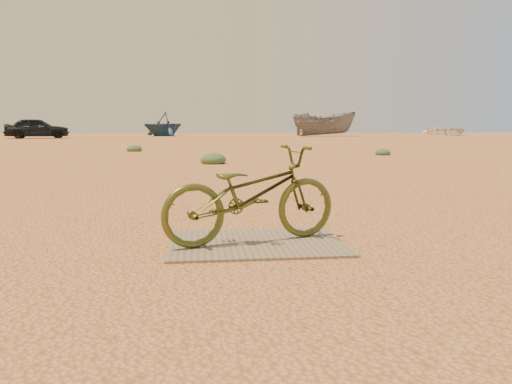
{
  "coord_description": "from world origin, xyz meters",
  "views": [
    {
      "loc": [
        -0.6,
        -4.38,
        1.03
      ],
      "look_at": [
        -0.1,
        -0.15,
        0.46
      ],
      "focal_mm": 35.0,
      "sensor_mm": 36.0,
      "label": 1
    }
  ],
  "objects": [
    {
      "name": "plywood_board",
      "position": [
        -0.1,
        -0.15,
        0.01
      ],
      "size": [
        1.52,
        1.12,
        0.02
      ],
      "primitive_type": "cube",
      "color": "#7F6B52",
      "rests_on": "ground"
    },
    {
      "name": "boat_far_right",
      "position": [
        24.89,
        44.48,
        0.54
      ],
      "size": [
        4.61,
        5.81,
        1.08
      ],
      "primitive_type": "imported",
      "rotation": [
        0.0,
        0.0,
        0.18
      ],
      "color": "silver",
      "rests_on": "ground"
    },
    {
      "name": "kale_b",
      "position": [
        5.79,
        12.3,
        0.0
      ],
      "size": [
        0.52,
        0.52,
        0.29
      ],
      "primitive_type": "ellipsoid",
      "color": "#506A47",
      "rests_on": "ground"
    },
    {
      "name": "car",
      "position": [
        -12.96,
        36.44,
        0.79
      ],
      "size": [
        4.92,
        2.64,
        1.59
      ],
      "primitive_type": "imported",
      "rotation": [
        0.0,
        0.0,
        1.74
      ],
      "color": "black",
      "rests_on": "ground"
    },
    {
      "name": "boat_mid_right",
      "position": [
        11.17,
        41.4,
        1.14
      ],
      "size": [
        6.05,
        2.73,
        2.27
      ],
      "primitive_type": "imported",
      "rotation": [
        0.0,
        0.0,
        1.48
      ],
      "color": "slate",
      "rests_on": "ground"
    },
    {
      "name": "kale_c",
      "position": [
        -3.08,
        15.82,
        0.0
      ],
      "size": [
        0.6,
        0.6,
        0.33
      ],
      "primitive_type": "ellipsoid",
      "color": "#506A47",
      "rests_on": "ground"
    },
    {
      "name": "ground",
      "position": [
        0.0,
        0.0,
        0.0
      ],
      "size": [
        120.0,
        120.0,
        0.0
      ],
      "primitive_type": "plane",
      "color": "#D78852",
      "rests_on": "ground"
    },
    {
      "name": "kale_a",
      "position": [
        -0.18,
        9.09,
        0.0
      ],
      "size": [
        0.69,
        0.69,
        0.38
      ],
      "primitive_type": "ellipsoid",
      "color": "#506A47",
      "rests_on": "ground"
    },
    {
      "name": "boat_far_left",
      "position": [
        -3.77,
        43.66,
        1.14
      ],
      "size": [
        5.74,
        5.7,
        2.29
      ],
      "primitive_type": "imported",
      "rotation": [
        0.0,
        0.0,
        -0.84
      ],
      "color": "navy",
      "rests_on": "ground"
    },
    {
      "name": "bicycle",
      "position": [
        -0.14,
        -0.15,
        0.44
      ],
      "size": [
        1.68,
        1.0,
        0.84
      ],
      "primitive_type": "imported",
      "rotation": [
        0.0,
        0.0,
        1.87
      ],
      "color": "#4A521E",
      "rests_on": "plywood_board"
    }
  ]
}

